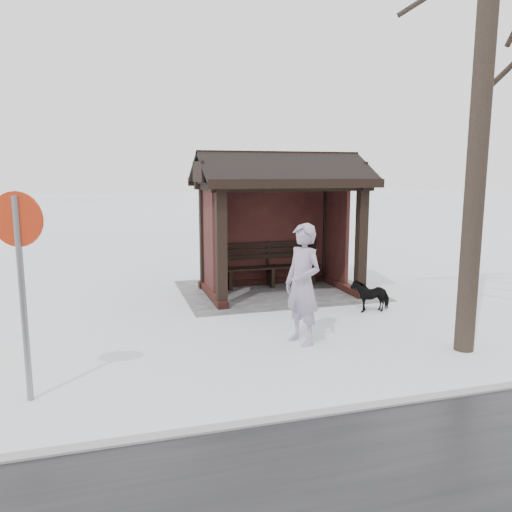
{
  "coord_description": "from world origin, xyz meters",
  "views": [
    {
      "loc": [
        3.52,
        10.22,
        2.64
      ],
      "look_at": [
        0.77,
        0.8,
        1.0
      ],
      "focal_mm": 35.0,
      "sensor_mm": 36.0,
      "label": 1
    }
  ],
  "objects_px": {
    "dog": "(371,295)",
    "pedestrian": "(303,284)",
    "road_sign": "(19,253)",
    "bus_shelter": "(278,195)"
  },
  "relations": [
    {
      "from": "bus_shelter",
      "to": "dog",
      "type": "height_order",
      "value": "bus_shelter"
    },
    {
      "from": "pedestrian",
      "to": "dog",
      "type": "xyz_separation_m",
      "value": [
        -1.95,
        -1.37,
        -0.64
      ]
    },
    {
      "from": "bus_shelter",
      "to": "road_sign",
      "type": "distance_m",
      "value": 6.28
    },
    {
      "from": "bus_shelter",
      "to": "road_sign",
      "type": "relative_size",
      "value": 1.48
    },
    {
      "from": "road_sign",
      "to": "dog",
      "type": "bearing_deg",
      "value": -134.09
    },
    {
      "from": "pedestrian",
      "to": "dog",
      "type": "distance_m",
      "value": 2.46
    },
    {
      "from": "dog",
      "to": "road_sign",
      "type": "distance_m",
      "value": 6.37
    },
    {
      "from": "pedestrian",
      "to": "dog",
      "type": "height_order",
      "value": "pedestrian"
    },
    {
      "from": "dog",
      "to": "pedestrian",
      "type": "bearing_deg",
      "value": -55.52
    },
    {
      "from": "dog",
      "to": "bus_shelter",
      "type": "bearing_deg",
      "value": -149.22
    }
  ]
}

